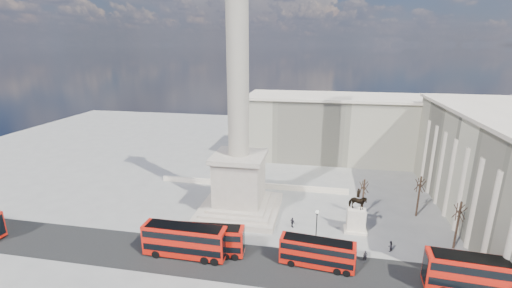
{
  "coord_description": "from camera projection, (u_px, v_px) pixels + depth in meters",
  "views": [
    {
      "loc": [
        13.44,
        -49.87,
        29.0
      ],
      "look_at": [
        3.48,
        2.46,
        13.58
      ],
      "focal_mm": 24.0,
      "sensor_mm": 36.0,
      "label": 1
    }
  ],
  "objects": [
    {
      "name": "equestrian_statue",
      "position": [
        356.0,
        217.0,
        54.71
      ],
      "size": [
        3.54,
        2.65,
        7.49
      ],
      "color": "beige",
      "rests_on": "ground"
    },
    {
      "name": "building_northeast",
      "position": [
        345.0,
        127.0,
        89.38
      ],
      "size": [
        51.0,
        17.0,
        16.6
      ],
      "color": "beige",
      "rests_on": "ground"
    },
    {
      "name": "bare_tree_near",
      "position": [
        460.0,
        210.0,
        49.07
      ],
      "size": [
        1.8,
        1.8,
        7.89
      ],
      "rotation": [
        0.0,
        0.0,
        0.37
      ],
      "color": "#332319",
      "rests_on": "ground"
    },
    {
      "name": "red_bus_b",
      "position": [
        206.0,
        240.0,
        48.77
      ],
      "size": [
        11.09,
        3.37,
        4.43
      ],
      "rotation": [
        0.0,
        0.0,
        0.08
      ],
      "color": "red",
      "rests_on": "ground"
    },
    {
      "name": "victorian_lamp",
      "position": [
        317.0,
        225.0,
        50.47
      ],
      "size": [
        0.5,
        0.5,
        5.85
      ],
      "rotation": [
        0.0,
        0.0,
        -0.16
      ],
      "color": "black",
      "rests_on": "ground"
    },
    {
      "name": "bare_tree_mid",
      "position": [
        364.0,
        186.0,
        59.17
      ],
      "size": [
        1.87,
        1.87,
        7.11
      ],
      "rotation": [
        0.0,
        0.0,
        0.18
      ],
      "color": "#332319",
      "rests_on": "ground"
    },
    {
      "name": "balustrade_wall",
      "position": [
        252.0,
        185.0,
        72.48
      ],
      "size": [
        40.0,
        0.6,
        1.1
      ],
      "primitive_type": "cube",
      "color": "beige",
      "rests_on": "ground"
    },
    {
      "name": "nelsons_column",
      "position": [
        239.0,
        143.0,
        58.66
      ],
      "size": [
        14.0,
        14.0,
        49.85
      ],
      "color": "#B7A998",
      "rests_on": "ground"
    },
    {
      "name": "building_east",
      "position": [
        512.0,
        169.0,
        56.3
      ],
      "size": [
        19.0,
        46.0,
        18.6
      ],
      "color": "beige",
      "rests_on": "ground"
    },
    {
      "name": "red_bus_d",
      "position": [
        481.0,
        276.0,
        40.68
      ],
      "size": [
        12.33,
        3.65,
        4.93
      ],
      "rotation": [
        0.0,
        0.0,
        -0.07
      ],
      "color": "red",
      "rests_on": "ground"
    },
    {
      "name": "pedestrian_standing",
      "position": [
        390.0,
        246.0,
        49.82
      ],
      "size": [
        1.02,
        1.01,
        1.66
      ],
      "primitive_type": "imported",
      "rotation": [
        0.0,
        0.0,
        3.87
      ],
      "color": "#242228",
      "rests_on": "ground"
    },
    {
      "name": "pedestrian_crossing",
      "position": [
        292.0,
        222.0,
        56.34
      ],
      "size": [
        1.1,
        0.99,
        1.79
      ],
      "primitive_type": "imported",
      "rotation": [
        0.0,
        0.0,
        2.48
      ],
      "color": "#242228",
      "rests_on": "ground"
    },
    {
      "name": "pedestrian_walking",
      "position": [
        365.0,
        256.0,
        47.47
      ],
      "size": [
        0.59,
        0.39,
        1.62
      ],
      "primitive_type": "imported",
      "rotation": [
        0.0,
        0.0,
        0.0
      ],
      "color": "#242228",
      "rests_on": "ground"
    },
    {
      "name": "ground",
      "position": [
        233.0,
        224.0,
        57.54
      ],
      "size": [
        180.0,
        180.0,
        0.0
      ],
      "primitive_type": "plane",
      "color": "gray",
      "rests_on": "ground"
    },
    {
      "name": "red_bus_c",
      "position": [
        318.0,
        253.0,
        46.0
      ],
      "size": [
        10.18,
        3.28,
        4.06
      ],
      "rotation": [
        0.0,
        0.0,
        -0.1
      ],
      "color": "red",
      "rests_on": "ground"
    },
    {
      "name": "bare_tree_far",
      "position": [
        420.0,
        184.0,
        58.66
      ],
      "size": [
        1.92,
        1.92,
        7.82
      ],
      "rotation": [
        0.0,
        0.0,
        -0.06
      ],
      "color": "#332319",
      "rests_on": "ground"
    },
    {
      "name": "asphalt_road",
      "position": [
        250.0,
        263.0,
        47.2
      ],
      "size": [
        120.0,
        9.0,
        0.01
      ],
      "primitive_type": "cube",
      "color": "#242424",
      "rests_on": "ground"
    },
    {
      "name": "red_bus_a",
      "position": [
        185.0,
        241.0,
        48.15
      ],
      "size": [
        11.88,
        2.93,
        4.8
      ],
      "rotation": [
        0.0,
        0.0,
        -0.01
      ],
      "color": "red",
      "rests_on": "ground"
    }
  ]
}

